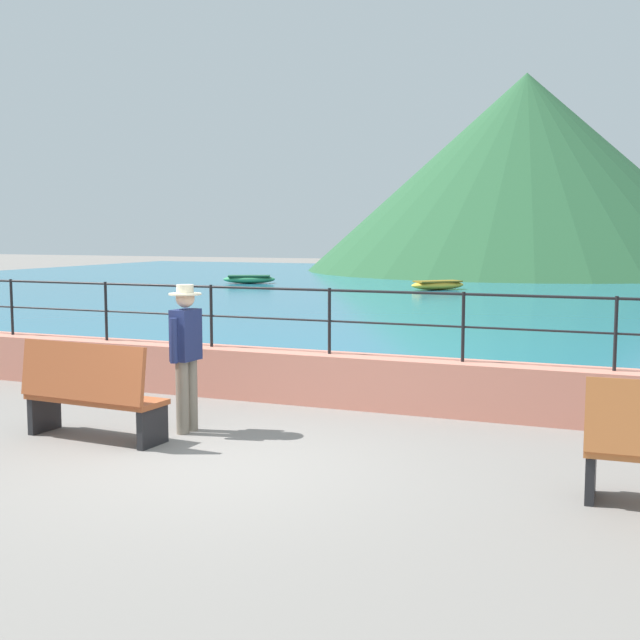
# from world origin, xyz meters

# --- Properties ---
(ground_plane) EXTENTS (120.00, 120.00, 0.00)m
(ground_plane) POSITION_xyz_m (0.00, 0.00, 0.00)
(ground_plane) COLOR slate
(promenade_wall) EXTENTS (20.00, 0.56, 0.70)m
(promenade_wall) POSITION_xyz_m (0.00, 3.20, 0.35)
(promenade_wall) COLOR tan
(promenade_wall) RESTS_ON ground
(railing) EXTENTS (18.44, 0.04, 0.90)m
(railing) POSITION_xyz_m (0.00, 3.20, 1.32)
(railing) COLOR black
(railing) RESTS_ON promenade_wall
(lake_water) EXTENTS (64.00, 44.32, 0.06)m
(lake_water) POSITION_xyz_m (0.00, 25.84, 0.03)
(lake_water) COLOR #236B89
(lake_water) RESTS_ON ground
(hill_main) EXTENTS (25.51, 25.51, 11.49)m
(hill_main) POSITION_xyz_m (-3.45, 42.75, 5.74)
(hill_main) COLOR #285633
(hill_main) RESTS_ON ground
(bench_main) EXTENTS (1.73, 0.66, 1.13)m
(bench_main) POSITION_xyz_m (-1.77, 0.32, 0.56)
(bench_main) COLOR #9E4C28
(bench_main) RESTS_ON ground
(person_walking) EXTENTS (0.38, 0.57, 1.75)m
(person_walking) POSITION_xyz_m (-0.97, 1.08, 0.98)
(person_walking) COLOR slate
(person_walking) RESTS_ON ground
(bollard) EXTENTS (0.24, 0.24, 0.62)m
(bollard) POSITION_xyz_m (-4.15, 2.26, 0.31)
(bollard) COLOR gray
(bollard) RESTS_ON ground
(boat_2) EXTENTS (2.47, 1.76, 0.36)m
(boat_2) POSITION_xyz_m (-12.76, 25.63, 0.26)
(boat_2) COLOR #338C59
(boat_2) RESTS_ON lake_water
(boat_5) EXTENTS (2.28, 2.25, 0.36)m
(boat_5) POSITION_xyz_m (-4.01, 24.90, 0.26)
(boat_5) COLOR gold
(boat_5) RESTS_ON lake_water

